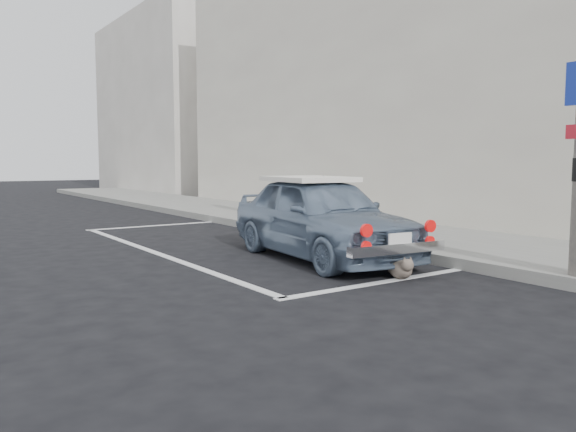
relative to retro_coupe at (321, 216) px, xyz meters
name	(u,v)px	position (x,y,z in m)	size (l,w,h in m)	color
ground	(323,280)	(-0.89, -1.19, -0.61)	(80.00, 80.00, 0.00)	black
sidewalk	(395,235)	(2.31, 0.81, -0.53)	(2.80, 40.00, 0.15)	slate
shop_building	(431,72)	(5.44, 2.81, 2.88)	(3.50, 18.00, 7.00)	beige
building_far	(166,106)	(5.46, 18.81, 3.39)	(3.50, 10.00, 8.00)	#B9B2A7
pline_rear	(384,282)	(-0.39, -1.69, -0.60)	(3.00, 0.12, 0.01)	silver
pline_front	(157,226)	(-0.39, 5.31, -0.60)	(3.00, 0.12, 0.01)	silver
pline_side	(155,253)	(-1.79, 1.81, -0.60)	(0.12, 7.00, 0.01)	silver
retro_coupe	(321,216)	(0.00, 0.00, 0.00)	(1.81, 3.67, 1.20)	slate
cat	(401,268)	(-0.10, -1.68, -0.47)	(0.34, 0.52, 0.29)	#756759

